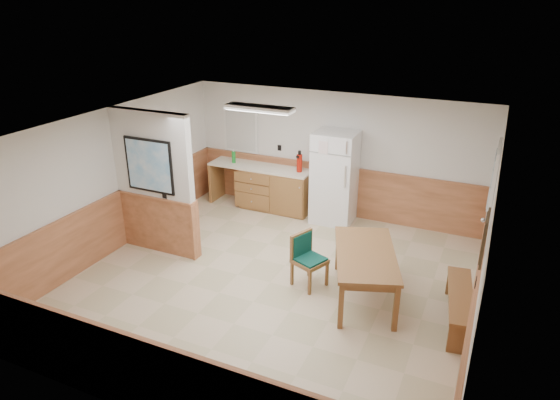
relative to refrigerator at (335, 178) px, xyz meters
The scene contains 20 objects.
ground 2.79m from the refrigerator, 93.04° to the right, with size 6.00×6.00×0.00m, color beige.
ceiling 3.08m from the refrigerator, 93.04° to the right, with size 6.00×6.00×0.02m, color silver.
back_wall 0.52m from the refrigerator, 110.69° to the left, with size 6.00×0.02×2.50m, color silver.
right_wall 3.90m from the refrigerator, 42.60° to the right, with size 0.02×6.00×2.50m, color silver.
left_wall 4.11m from the refrigerator, 140.05° to the right, with size 0.02×6.00×2.50m, color silver.
wainscot_back 0.56m from the refrigerator, 111.77° to the left, with size 6.00×0.04×1.00m, color #C67B4F.
wainscot_right 3.89m from the refrigerator, 42.80° to the right, with size 0.04×6.00×1.00m, color #C67B4F.
wainscot_left 4.10m from the refrigerator, 139.87° to the right, with size 0.04×6.00×1.00m, color #C67B4F.
partition_wall 3.43m from the refrigerator, 134.46° to the right, with size 1.50×0.20×2.50m.
kitchen_counter 1.42m from the refrigerator, behind, with size 2.20×0.61×1.00m.
exterior_door 2.92m from the refrigerator, 14.49° to the right, with size 0.07×1.02×2.15m.
kitchen_window 2.36m from the refrigerator, behind, with size 0.80×0.04×1.00m.
wall_painting 4.12m from the refrigerator, 46.03° to the right, with size 0.04×0.50×0.60m.
fluorescent_fixture 2.24m from the refrigerator, 125.25° to the right, with size 1.20×0.30×0.09m.
refrigerator is the anchor object (origin of this frame).
dining_table 2.75m from the refrigerator, 61.69° to the right, with size 1.37×1.89×0.75m.
dining_bench 3.67m from the refrigerator, 42.81° to the right, with size 0.52×1.50×0.45m.
dining_chair 2.47m from the refrigerator, 81.41° to the right, with size 0.73×0.62×0.85m.
fire_extinguisher 0.79m from the refrigerator, behind, with size 0.14×0.14×0.44m.
soap_bottle 2.26m from the refrigerator, behind, with size 0.08×0.08×0.25m, color #1A932C.
Camera 1 is at (2.94, -6.10, 4.24)m, focal length 32.00 mm.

